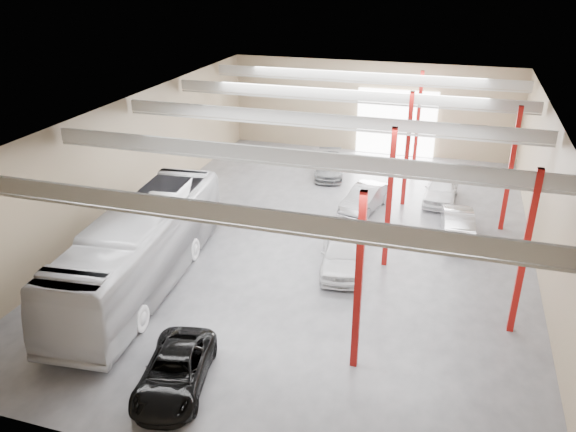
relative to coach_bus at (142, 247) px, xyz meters
The scene contains 8 objects.
depot_shell 10.59m from the coach_bus, 48.11° to the left, with size 22.12×32.12×7.06m.
coach_bus is the anchor object (origin of this frame).
black_sedan 7.63m from the coach_bus, 52.16° to the right, with size 2.17×4.72×1.31m, color black.
car_row_a 9.45m from the coach_bus, 25.54° to the left, with size 2.02×5.02×1.71m, color white.
car_row_b 14.28m from the coach_bus, 54.23° to the left, with size 1.57×4.49×1.48m, color #ABABB0.
car_row_c 17.48m from the coach_bus, 73.82° to the left, with size 1.93×4.76×1.38m, color slate.
car_right_near 16.52m from the coach_bus, 33.29° to the left, with size 1.57×4.51×1.49m, color #B0B0B5.
car_right_far 19.06m from the coach_bus, 48.47° to the left, with size 1.91×4.74×1.62m, color white.
Camera 1 is at (6.37, -26.80, 13.73)m, focal length 35.00 mm.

